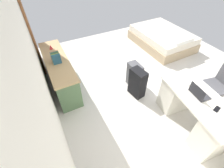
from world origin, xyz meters
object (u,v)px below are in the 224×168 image
at_px(suitcase_spare_grey, 134,75).
at_px(desk, 194,112).
at_px(credenza, 60,73).
at_px(cell_phone_near_laptop, 217,109).
at_px(laptop, 199,93).
at_px(suitcase_black, 137,83).
at_px(figurine_small, 51,47).
at_px(bed, 162,38).
at_px(office_chair, 216,88).
at_px(computer_mouse, 189,84).

bearing_deg(suitcase_spare_grey, desk, -166.21).
xyz_separation_m(credenza, cell_phone_near_laptop, (-2.49, -1.90, 0.38)).
bearing_deg(laptop, cell_phone_near_laptop, -175.56).
bearing_deg(suitcase_black, figurine_small, 34.63).
bearing_deg(desk, bed, -30.16).
relative_size(office_chair, credenza, 0.52).
bearing_deg(cell_phone_near_laptop, bed, -41.00).
height_order(suitcase_black, figurine_small, figurine_small).
bearing_deg(figurine_small, suitcase_spare_grey, -130.04).
bearing_deg(figurine_small, bed, -91.37).
distance_m(desk, office_chair, 0.87).
height_order(suitcase_black, laptop, laptop).
height_order(bed, laptop, laptop).
distance_m(desk, figurine_small, 3.32).
xyz_separation_m(desk, computer_mouse, (0.34, -0.07, 0.37)).
bearing_deg(figurine_small, computer_mouse, -140.61).
height_order(suitcase_spare_grey, computer_mouse, computer_mouse).
bearing_deg(office_chair, bed, -15.77).
relative_size(desk, figurine_small, 13.77).
distance_m(suitcase_black, cell_phone_near_laptop, 1.53).
height_order(desk, suitcase_black, desk).
bearing_deg(credenza, figurine_small, 0.18).
distance_m(computer_mouse, cell_phone_near_laptop, 0.60).
bearing_deg(bed, office_chair, 164.23).
distance_m(credenza, suitcase_black, 1.79).
xyz_separation_m(desk, suitcase_black, (1.14, 0.45, -0.05)).
xyz_separation_m(desk, cell_phone_near_laptop, (-0.26, -0.02, 0.36)).
relative_size(laptop, figurine_small, 3.06).
distance_m(suitcase_black, computer_mouse, 1.04).
bearing_deg(bed, suitcase_black, 126.93).
bearing_deg(office_chair, suitcase_spare_grey, 44.14).
relative_size(suitcase_black, computer_mouse, 6.75).
bearing_deg(computer_mouse, bed, -24.90).
bearing_deg(suitcase_spare_grey, credenza, 62.46).
distance_m(credenza, bed, 3.43).
distance_m(office_chair, laptop, 0.93).
bearing_deg(credenza, computer_mouse, -134.14).
xyz_separation_m(office_chair, laptop, (-0.11, 0.85, 0.38)).
relative_size(bed, figurine_small, 17.43).
relative_size(laptop, computer_mouse, 3.37).
height_order(computer_mouse, figurine_small, figurine_small).
distance_m(laptop, figurine_small, 3.22).
height_order(credenza, figurine_small, figurine_small).
distance_m(office_chair, suitcase_black, 1.60).
bearing_deg(suitcase_spare_grey, suitcase_black, 159.06).
bearing_deg(suitcase_black, cell_phone_near_laptop, -168.81).
height_order(office_chair, suitcase_spare_grey, office_chair).
relative_size(desk, bed, 0.79).
height_order(desk, figurine_small, figurine_small).
height_order(credenza, computer_mouse, computer_mouse).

